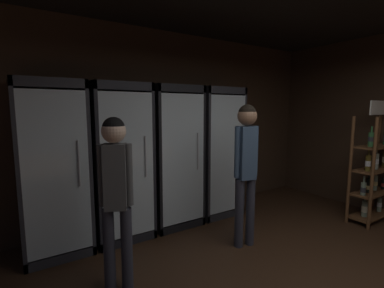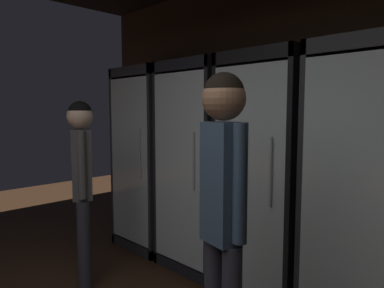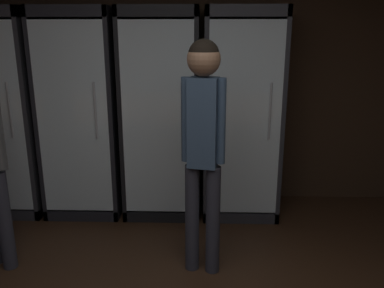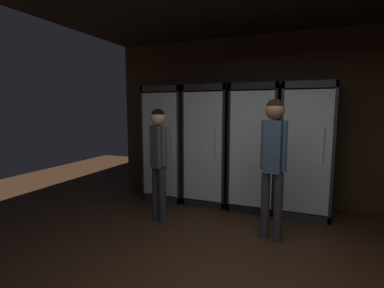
{
  "view_description": "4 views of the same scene",
  "coord_description": "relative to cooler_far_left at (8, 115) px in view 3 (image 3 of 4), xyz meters",
  "views": [
    {
      "loc": [
        -2.24,
        -0.78,
        1.67
      ],
      "look_at": [
        0.02,
        2.71,
        1.13
      ],
      "focal_mm": 25.91,
      "sensor_mm": 36.0,
      "label": 1
    },
    {
      "loc": [
        1.19,
        0.19,
        1.52
      ],
      "look_at": [
        -1.14,
        2.51,
        1.21
      ],
      "focal_mm": 33.07,
      "sensor_mm": 36.0,
      "label": 2
    },
    {
      "loc": [
        0.04,
        -1.1,
        1.75
      ],
      "look_at": [
        -0.06,
        2.31,
        0.79
      ],
      "focal_mm": 37.14,
      "sensor_mm": 36.0,
      "label": 3
    },
    {
      "loc": [
        0.37,
        -1.87,
        1.6
      ],
      "look_at": [
        -1.41,
        2.57,
        1.0
      ],
      "focal_mm": 26.54,
      "sensor_mm": 36.0,
      "label": 4
    }
  ],
  "objects": [
    {
      "name": "cooler_left",
      "position": [
        0.76,
        0.0,
        0.01
      ],
      "size": [
        0.72,
        0.68,
        1.98
      ],
      "color": "black",
      "rests_on": "ground"
    },
    {
      "name": "wall_back",
      "position": [
        1.9,
        0.33,
        0.44
      ],
      "size": [
        6.0,
        0.06,
        2.8
      ],
      "primitive_type": "cube",
      "color": "#382619",
      "rests_on": "ground"
    },
    {
      "name": "cooler_right",
      "position": [
        2.3,
        0.0,
        -0.0
      ],
      "size": [
        0.72,
        0.68,
        1.98
      ],
      "color": "#2B2B30",
      "rests_on": "ground"
    },
    {
      "name": "cooler_center",
      "position": [
        1.53,
        -0.0,
        -0.0
      ],
      "size": [
        0.72,
        0.68,
        1.98
      ],
      "color": "black",
      "rests_on": "ground"
    },
    {
      "name": "cooler_far_left",
      "position": [
        0.0,
        0.0,
        0.0
      ],
      "size": [
        0.72,
        0.68,
        1.98
      ],
      "color": "#2B2B30",
      "rests_on": "ground"
    },
    {
      "name": "shopper_far",
      "position": [
        1.93,
        -1.13,
        0.12
      ],
      "size": [
        0.31,
        0.23,
        1.71
      ],
      "color": "#2D2D38",
      "rests_on": "ground"
    }
  ]
}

